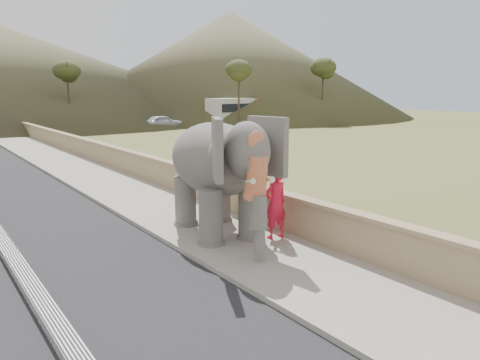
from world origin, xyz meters
TOP-DOWN VIEW (x-y plane):
  - ground at (0.00, 0.00)m, footprint 160.00×160.00m
  - walkway at (0.00, 10.00)m, footprint 3.00×120.00m
  - parapet at (1.65, 10.00)m, footprint 0.30×120.00m
  - cow at (6.12, 7.81)m, footprint 1.42×1.42m
  - distant_car at (15.07, 33.65)m, footprint 4.30×1.89m
  - bus_white at (25.55, 32.89)m, footprint 11.26×4.32m
  - bus_orange at (30.54, 33.70)m, footprint 11.26×4.23m
  - hill_right at (36.00, 52.00)m, footprint 56.00×56.00m
  - elephant_and_man at (0.02, -0.64)m, footprint 2.88×4.67m
  - trees at (5.45, 29.69)m, footprint 47.56×42.44m

SIDE VIEW (x-z plane):
  - ground at x=0.00m, z-range 0.00..0.00m
  - walkway at x=0.00m, z-range 0.00..0.15m
  - parapet at x=1.65m, z-range 0.00..1.10m
  - cow at x=6.12m, z-range 0.00..1.17m
  - distant_car at x=15.07m, z-range 0.00..1.44m
  - bus_white at x=25.55m, z-range 0.00..3.10m
  - bus_orange at x=30.54m, z-range 0.00..3.10m
  - elephant_and_man at x=0.02m, z-range 0.14..3.30m
  - trees at x=5.45m, z-range -0.50..8.19m
  - hill_right at x=36.00m, z-range 0.00..16.00m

